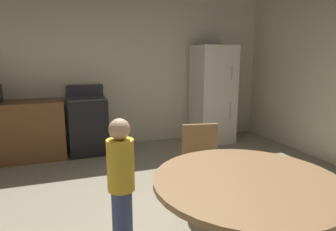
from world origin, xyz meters
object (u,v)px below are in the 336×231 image
at_px(dining_table, 246,199).
at_px(chair_north, 203,161).
at_px(oven_range, 88,125).
at_px(refrigerator, 212,94).
at_px(person_child, 121,180).

xyz_separation_m(dining_table, chair_north, (0.17, 1.02, -0.11)).
xyz_separation_m(oven_range, chair_north, (0.97, -2.25, 0.03)).
xyz_separation_m(refrigerator, chair_north, (-1.26, -2.20, -0.38)).
relative_size(oven_range, chair_north, 1.26).
height_order(refrigerator, dining_table, refrigerator).
bearing_deg(chair_north, person_child, -58.38).
distance_m(refrigerator, chair_north, 2.56).
bearing_deg(dining_table, refrigerator, 65.92).
bearing_deg(dining_table, oven_range, 103.73).
distance_m(dining_table, chair_north, 1.04).
xyz_separation_m(chair_north, person_child, (-0.91, -0.37, 0.08)).
height_order(oven_range, chair_north, oven_range).
bearing_deg(refrigerator, chair_north, -119.91).
bearing_deg(oven_range, chair_north, -66.60).
bearing_deg(dining_table, person_child, 138.20).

